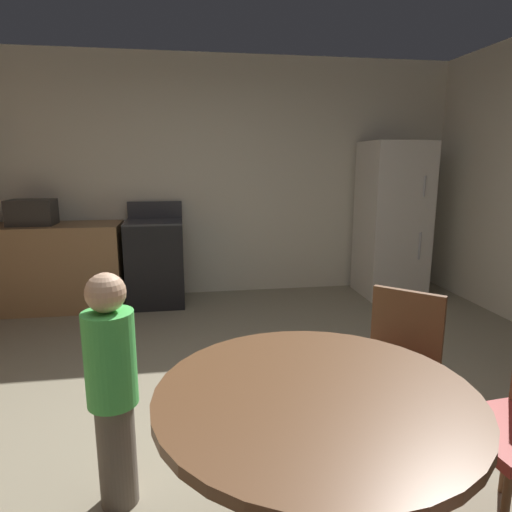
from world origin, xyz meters
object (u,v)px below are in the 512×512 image
Objects in this scene: oven_range at (156,262)px; person_child at (112,386)px; dining_table at (315,433)px; chair_northeast at (397,363)px; refrigerator at (392,220)px; microwave at (32,212)px.

person_child is at bearing -90.14° from oven_range.
chair_northeast is at bearing 45.91° from dining_table.
refrigerator is at bearing -1.14° from oven_range.
microwave reaches higher than oven_range.
dining_table is 0.94m from chair_northeast.
microwave is (-1.21, -0.00, 0.56)m from oven_range.
dining_table is (1.97, -3.49, -0.43)m from microwave.
chair_northeast reaches higher than dining_table.
microwave is at bearing 144.93° from person_child.
dining_table is 1.04× the size of person_child.
person_child is at bearing -38.85° from chair_northeast.
refrigerator is 3.96m from dining_table.
refrigerator is 2.02× the size of chair_northeast.
microwave is (-3.90, 0.05, 0.15)m from refrigerator.
microwave is 0.39× the size of dining_table.
dining_table is (0.76, -3.50, 0.13)m from oven_range.
oven_range is 0.97× the size of dining_table.
oven_range is 3.16m from chair_northeast.
person_child reaches higher than chair_northeast.
chair_northeast is 1.43m from person_child.
dining_table is at bearing -77.74° from oven_range.
refrigerator is (2.69, -0.05, 0.41)m from oven_range.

